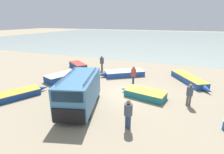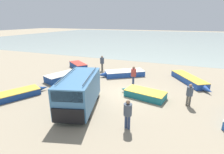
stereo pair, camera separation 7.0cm
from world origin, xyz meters
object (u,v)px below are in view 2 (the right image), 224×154
at_px(fishing_rowboat_2, 14,95).
at_px(parked_van, 79,91).
at_px(fishing_rowboat_3, 190,80).
at_px(fisherman_3, 102,62).
at_px(fisherman_2, 128,112).
at_px(fishing_rowboat_0, 123,73).
at_px(fishing_rowboat_4, 144,94).
at_px(fishing_rowboat_5, 78,65).
at_px(fishing_rowboat_6, 64,77).
at_px(fisherman_0, 133,74).
at_px(fisherman_1, 190,93).

bearing_deg(fishing_rowboat_2, parked_van, -57.92).
bearing_deg(parked_van, fishing_rowboat_2, -100.49).
height_order(fishing_rowboat_3, fisherman_3, fisherman_3).
distance_m(fisherman_2, fisherman_3, 12.07).
bearing_deg(fishing_rowboat_0, fisherman_3, -53.70).
xyz_separation_m(fishing_rowboat_4, fishing_rowboat_5, (-9.67, 5.68, 0.06)).
xyz_separation_m(parked_van, fisherman_3, (-2.57, 9.14, -0.17)).
bearing_deg(fishing_rowboat_6, fishing_rowboat_2, -169.43).
bearing_deg(parked_van, fisherman_0, 142.10).
relative_size(fisherman_0, fisherman_1, 1.10).
distance_m(fishing_rowboat_0, fishing_rowboat_5, 6.48).
distance_m(fishing_rowboat_5, fishing_rowboat_6, 4.68).
bearing_deg(fisherman_0, fishing_rowboat_0, 120.52).
distance_m(fishing_rowboat_0, fisherman_0, 3.14).
xyz_separation_m(fishing_rowboat_5, fisherman_3, (3.38, 0.08, 0.74)).
xyz_separation_m(parked_van, fishing_rowboat_0, (0.46, 8.10, -0.96)).
height_order(fishing_rowboat_2, fishing_rowboat_4, fishing_rowboat_4).
bearing_deg(parked_van, fishing_rowboat_0, 160.55).
height_order(fishing_rowboat_2, fishing_rowboat_6, fishing_rowboat_6).
relative_size(fishing_rowboat_5, fisherman_1, 2.14).
bearing_deg(fishing_rowboat_2, fishing_rowboat_5, 28.24).
relative_size(parked_van, fishing_rowboat_3, 1.00).
xyz_separation_m(fishing_rowboat_4, fisherman_1, (3.22, -0.31, 0.70)).
bearing_deg(fisherman_2, fishing_rowboat_2, -87.29).
relative_size(fishing_rowboat_3, fisherman_1, 3.17).
bearing_deg(fisherman_1, fishing_rowboat_6, -94.60).
bearing_deg(fisherman_0, fishing_rowboat_3, 23.58).
bearing_deg(fishing_rowboat_0, fishing_rowboat_2, 20.24).
xyz_separation_m(fishing_rowboat_6, fisherman_0, (6.97, 1.09, 0.74)).
distance_m(parked_van, fishing_rowboat_5, 10.88).
height_order(fishing_rowboat_4, fisherman_2, fisherman_2).
distance_m(fishing_rowboat_5, fisherman_1, 14.23).
xyz_separation_m(fishing_rowboat_4, fishing_rowboat_6, (-8.45, 1.16, 0.06)).
xyz_separation_m(fishing_rowboat_0, fishing_rowboat_3, (6.70, 0.26, 0.00)).
bearing_deg(fisherman_2, fisherman_3, -142.17).
bearing_deg(fishing_rowboat_5, fishing_rowboat_4, -173.59).
distance_m(fishing_rowboat_0, fishing_rowboat_4, 5.73).
bearing_deg(fishing_rowboat_5, fisherman_3, -141.84).
xyz_separation_m(fishing_rowboat_0, fishing_rowboat_6, (-5.18, -3.55, 0.05)).
relative_size(fishing_rowboat_4, fishing_rowboat_5, 1.09).
distance_m(fisherman_0, fisherman_1, 5.36).
distance_m(fishing_rowboat_6, fisherman_3, 5.13).
bearing_deg(fishing_rowboat_5, parked_van, 160.10).
height_order(fishing_rowboat_2, fishing_rowboat_3, fishing_rowboat_3).
distance_m(fishing_rowboat_3, fisherman_0, 5.67).
xyz_separation_m(fishing_rowboat_3, fishing_rowboat_5, (-13.11, 0.71, 0.05)).
relative_size(fishing_rowboat_0, fishing_rowboat_4, 1.25).
bearing_deg(fishing_rowboat_0, fishing_rowboat_3, 147.57).
distance_m(fisherman_0, fisherman_2, 6.95).
bearing_deg(fisherman_0, fishing_rowboat_6, -176.48).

